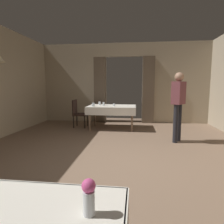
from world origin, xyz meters
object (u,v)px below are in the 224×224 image
Objects in this scene: glass_mid_b at (100,103)px; dining_table_mid at (112,108)px; person_waiter_by_doorway at (178,101)px; glass_mid_c at (114,105)px; glass_mid_d at (104,104)px; flower_vase_near at (89,196)px; chair_mid_left at (78,112)px; glass_mid_a at (93,105)px.

dining_table_mid is at bearing -32.33° from glass_mid_b.
dining_table_mid is at bearing 142.39° from person_waiter_by_doorway.
glass_mid_d reaches higher than glass_mid_c.
chair_mid_left is at bearing 107.31° from flower_vase_near.
flower_vase_near is at bearing -80.07° from glass_mid_b.
glass_mid_d is (0.29, 0.31, -0.00)m from glass_mid_a.
person_waiter_by_doorway is (1.81, -1.39, 0.35)m from dining_table_mid.
chair_mid_left is 7.86× the size of glass_mid_a.
chair_mid_left is at bearing 177.58° from dining_table_mid.
glass_mid_b is (-0.46, 0.29, 0.14)m from dining_table_mid.
chair_mid_left reaches higher than glass_mid_a.
chair_mid_left is 0.93m from glass_mid_d.
person_waiter_by_doorway reaches higher than glass_mid_b.
flower_vase_near reaches higher than glass_mid_a.
glass_mid_a is 1.06× the size of glass_mid_b.
glass_mid_a is 2.63m from person_waiter_by_doorway.
glass_mid_d reaches higher than dining_table_mid.
person_waiter_by_doorway reaches higher than flower_vase_near.
flower_vase_near is 5.79m from glass_mid_b.
glass_mid_c is at bearing -6.75° from chair_mid_left.
glass_mid_b is 2.84m from person_waiter_by_doorway.
glass_mid_c is (0.54, -0.39, -0.01)m from glass_mid_b.
glass_mid_a is 0.07× the size of person_waiter_by_doorway.
glass_mid_b is (-1.00, 5.71, -0.05)m from flower_vase_near.
chair_mid_left is 4.94× the size of flower_vase_near.
person_waiter_by_doorway reaches higher than glass_mid_a.
person_waiter_by_doorway is (2.27, -1.68, 0.22)m from glass_mid_b.
flower_vase_near reaches higher than glass_mid_d.
chair_mid_left is at bearing -160.85° from glass_mid_b.
person_waiter_by_doorway is at bearing -25.28° from glass_mid_a.
flower_vase_near is at bearing -81.47° from glass_mid_d.
glass_mid_b is 0.67m from glass_mid_c.
dining_table_mid is 13.24× the size of glass_mid_a.
dining_table_mid is 5.44m from flower_vase_near.
chair_mid_left is at bearing 179.23° from glass_mid_d.
flower_vase_near is 5.33m from glass_mid_c.
person_waiter_by_doorway reaches higher than glass_mid_c.
glass_mid_c reaches higher than dining_table_mid.
chair_mid_left is 1.28m from glass_mid_c.
glass_mid_a is at bearing -132.91° from glass_mid_d.
glass_mid_d is (-0.28, 0.04, 0.14)m from dining_table_mid.
dining_table_mid is 1.18m from chair_mid_left.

